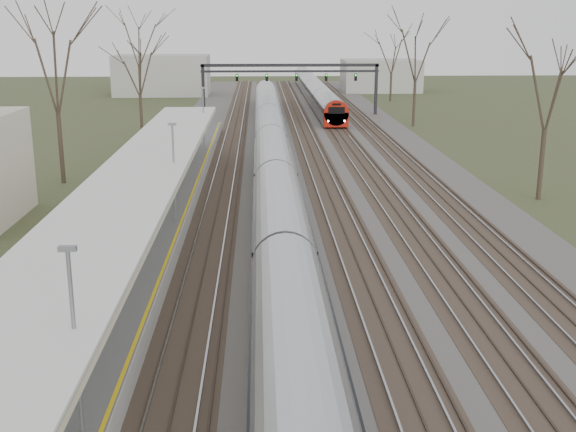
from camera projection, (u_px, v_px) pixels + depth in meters
name	position (u px, v px, depth m)	size (l,w,h in m)	color
track_bed	(306.00, 162.00, 57.24)	(24.00, 160.00, 0.22)	#474442
platform	(159.00, 215.00, 39.88)	(3.50, 69.00, 1.00)	#9E9B93
canopy	(143.00, 170.00, 34.63)	(4.10, 50.00, 3.11)	slate
signal_gantry	(290.00, 74.00, 84.91)	(21.00, 0.59, 6.08)	black
tree_west_far	(54.00, 66.00, 47.74)	(5.50, 5.50, 11.33)	#2D231C
tree_east_far	(549.00, 83.00, 43.35)	(5.00, 5.00, 10.30)	#2D231C
train_near	(272.00, 145.00, 56.71)	(2.62, 90.21, 3.05)	#9D9FA7
train_far	(314.00, 90.00, 102.93)	(2.62, 60.21, 3.05)	#9D9FA7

